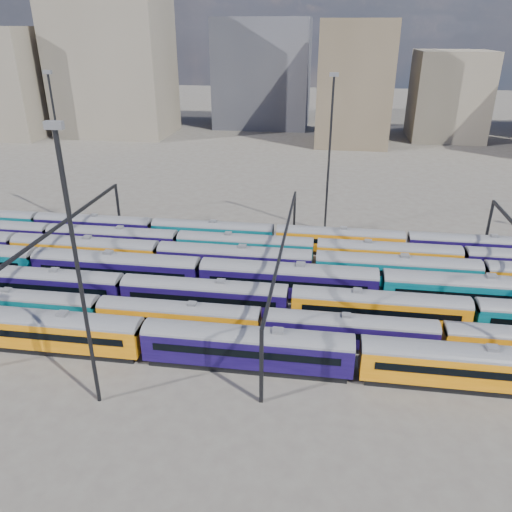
# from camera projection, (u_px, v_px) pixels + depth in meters

# --- Properties ---
(ground) EXTENTS (500.00, 500.00, 0.00)m
(ground) POSITION_uv_depth(u_px,v_px,m) (207.00, 292.00, 65.76)
(ground) COLOR #48423D
(ground) RESTS_ON ground
(rake_0) EXTENTS (130.31, 3.18, 5.36)m
(rake_0) POSITION_uv_depth(u_px,v_px,m) (143.00, 335.00, 51.49)
(rake_0) COLOR black
(rake_0) RESTS_ON ground
(rake_1) EXTENTS (131.69, 2.75, 4.62)m
(rake_1) POSITION_uv_depth(u_px,v_px,m) (350.00, 328.00, 53.38)
(rake_1) COLOR black
(rake_1) RESTS_ON ground
(rake_2) EXTENTS (123.16, 3.00, 5.06)m
(rake_2) POSITION_uv_depth(u_px,v_px,m) (290.00, 299.00, 58.67)
(rake_2) COLOR black
(rake_2) RESTS_ON ground
(rake_3) EXTENTS (159.40, 3.33, 5.62)m
(rake_3) POSITION_uv_depth(u_px,v_px,m) (288.00, 277.00, 63.13)
(rake_3) COLOR black
(rake_3) RESTS_ON ground
(rake_4) EXTENTS (130.09, 3.17, 5.35)m
(rake_4) POSITION_uv_depth(u_px,v_px,m) (314.00, 263.00, 67.29)
(rake_4) COLOR black
(rake_4) RESTS_ON ground
(rake_5) EXTENTS (101.85, 2.98, 5.02)m
(rake_5) POSITION_uv_depth(u_px,v_px,m) (245.00, 245.00, 73.19)
(rake_5) COLOR black
(rake_5) RESTS_ON ground
(rake_6) EXTENTS (117.93, 2.88, 4.84)m
(rake_6) POSITION_uv_depth(u_px,v_px,m) (275.00, 234.00, 77.22)
(rake_6) COLOR black
(rake_6) RESTS_ON ground
(gantry_1) EXTENTS (0.35, 40.35, 8.03)m
(gantry_1) POSITION_uv_depth(u_px,v_px,m) (56.00, 236.00, 65.54)
(gantry_1) COLOR black
(gantry_1) RESTS_ON ground
(gantry_2) EXTENTS (0.35, 40.35, 8.03)m
(gantry_2) POSITION_uv_depth(u_px,v_px,m) (283.00, 249.00, 61.62)
(gantry_2) COLOR black
(gantry_2) RESTS_ON ground
(mast_1) EXTENTS (1.40, 0.50, 25.60)m
(mast_1) POSITION_uv_depth(u_px,v_px,m) (59.00, 144.00, 83.63)
(mast_1) COLOR black
(mast_1) RESTS_ON ground
(mast_2) EXTENTS (1.40, 0.50, 25.60)m
(mast_2) POSITION_uv_depth(u_px,v_px,m) (77.00, 266.00, 40.80)
(mast_2) COLOR black
(mast_2) RESTS_ON ground
(mast_3) EXTENTS (1.40, 0.50, 25.60)m
(mast_3) POSITION_uv_depth(u_px,v_px,m) (330.00, 150.00, 79.56)
(mast_3) COLOR black
(mast_3) RESTS_ON ground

